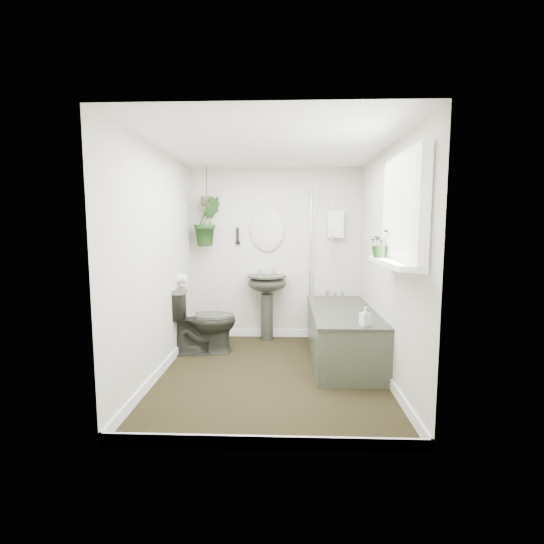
{
  "coord_description": "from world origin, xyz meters",
  "views": [
    {
      "loc": [
        0.15,
        -3.93,
        1.53
      ],
      "look_at": [
        0.0,
        0.15,
        1.05
      ],
      "focal_mm": 26.0,
      "sensor_mm": 36.0,
      "label": 1
    }
  ],
  "objects": [
    {
      "name": "bathtub",
      "position": [
        0.8,
        0.5,
        0.29
      ],
      "size": [
        0.72,
        1.72,
        0.58
      ],
      "primitive_type": null,
      "color": "#2B2D26",
      "rests_on": "floor"
    },
    {
      "name": "wall_left",
      "position": [
        -1.16,
        0.0,
        1.15
      ],
      "size": [
        0.02,
        2.8,
        2.3
      ],
      "primitive_type": "cube",
      "color": "silver",
      "rests_on": "ground"
    },
    {
      "name": "window_recess",
      "position": [
        1.09,
        -0.7,
        1.65
      ],
      "size": [
        0.08,
        1.0,
        0.9
      ],
      "primitive_type": "cube",
      "color": "white",
      "rests_on": "wall_right"
    },
    {
      "name": "bath_screen",
      "position": [
        0.47,
        0.99,
        1.28
      ],
      "size": [
        0.04,
        0.72,
        1.4
      ],
      "primitive_type": null,
      "color": "silver",
      "rests_on": "bathtub"
    },
    {
      "name": "wall_sconce",
      "position": [
        -0.51,
        1.36,
        1.4
      ],
      "size": [
        0.04,
        0.04,
        0.22
      ],
      "primitive_type": "cylinder",
      "color": "black",
      "rests_on": "wall_back"
    },
    {
      "name": "hanging_plant",
      "position": [
        -0.89,
        1.25,
        1.59
      ],
      "size": [
        0.45,
        0.42,
        0.65
      ],
      "primitive_type": "imported",
      "rotation": [
        0.0,
        0.0,
        0.49
      ],
      "color": "black",
      "rests_on": "ceiling"
    },
    {
      "name": "oval_mirror",
      "position": [
        -0.11,
        1.37,
        1.5
      ],
      "size": [
        0.46,
        0.03,
        0.62
      ],
      "primitive_type": "ellipsoid",
      "color": "#B0A79D",
      "rests_on": "wall_back"
    },
    {
      "name": "sill_plant",
      "position": [
        0.99,
        -0.4,
        1.37
      ],
      "size": [
        0.27,
        0.25,
        0.25
      ],
      "primitive_type": "imported",
      "rotation": [
        0.0,
        0.0,
        0.28
      ],
      "color": "black",
      "rests_on": "window_sill"
    },
    {
      "name": "toilet_roll_holder",
      "position": [
        -1.1,
        0.7,
        0.9
      ],
      "size": [
        0.11,
        0.11,
        0.11
      ],
      "primitive_type": "cylinder",
      "rotation": [
        0.0,
        1.57,
        0.0
      ],
      "color": "white",
      "rests_on": "wall_left"
    },
    {
      "name": "wall_front",
      "position": [
        0.0,
        -1.41,
        1.15
      ],
      "size": [
        2.3,
        0.02,
        2.3
      ],
      "primitive_type": "cube",
      "color": "silver",
      "rests_on": "ground"
    },
    {
      "name": "hanging_pot",
      "position": [
        -0.89,
        1.25,
        1.85
      ],
      "size": [
        0.16,
        0.16,
        0.12
      ],
      "primitive_type": "cylinder",
      "color": "#493D30",
      "rests_on": "ceiling"
    },
    {
      "name": "ceiling",
      "position": [
        0.0,
        0.0,
        2.31
      ],
      "size": [
        2.3,
        2.8,
        0.02
      ],
      "primitive_type": "cube",
      "color": "white",
      "rests_on": "ground"
    },
    {
      "name": "pedestal_sink",
      "position": [
        -0.11,
        1.24,
        0.44
      ],
      "size": [
        0.53,
        0.45,
        0.89
      ],
      "primitive_type": null,
      "rotation": [
        0.0,
        0.0,
        0.02
      ],
      "color": "#2B2D26",
      "rests_on": "floor"
    },
    {
      "name": "soap_bottle",
      "position": [
        0.91,
        -0.22,
        0.67
      ],
      "size": [
        0.11,
        0.11,
        0.19
      ],
      "primitive_type": "imported",
      "rotation": [
        0.0,
        0.0,
        0.41
      ],
      "color": "#352D2E",
      "rests_on": "bathtub"
    },
    {
      "name": "window_sill",
      "position": [
        1.02,
        -0.7,
        1.23
      ],
      "size": [
        0.18,
        1.0,
        0.04
      ],
      "primitive_type": "cube",
      "color": "white",
      "rests_on": "wall_right"
    },
    {
      "name": "floor",
      "position": [
        0.0,
        0.0,
        -0.01
      ],
      "size": [
        2.3,
        2.8,
        0.02
      ],
      "primitive_type": "cube",
      "color": "black",
      "rests_on": "ground"
    },
    {
      "name": "wall_back",
      "position": [
        0.0,
        1.41,
        1.15
      ],
      "size": [
        2.3,
        0.02,
        2.3
      ],
      "primitive_type": "cube",
      "color": "silver",
      "rests_on": "ground"
    },
    {
      "name": "shower_box",
      "position": [
        0.8,
        1.34,
        1.55
      ],
      "size": [
        0.2,
        0.1,
        0.35
      ],
      "primitive_type": "cube",
      "color": "white",
      "rests_on": "wall_back"
    },
    {
      "name": "toilet",
      "position": [
        -0.85,
        0.68,
        0.4
      ],
      "size": [
        0.84,
        0.58,
        0.79
      ],
      "primitive_type": "imported",
      "rotation": [
        0.0,
        0.0,
        1.76
      ],
      "color": "#2B2D26",
      "rests_on": "floor"
    },
    {
      "name": "wall_right",
      "position": [
        1.16,
        0.0,
        1.15
      ],
      "size": [
        0.02,
        2.8,
        2.3
      ],
      "primitive_type": "cube",
      "color": "silver",
      "rests_on": "ground"
    },
    {
      "name": "window_blinds",
      "position": [
        1.04,
        -0.7,
        1.65
      ],
      "size": [
        0.01,
        0.86,
        0.76
      ],
      "primitive_type": "cube",
      "color": "white",
      "rests_on": "wall_right"
    },
    {
      "name": "skirting",
      "position": [
        0.0,
        0.0,
        0.05
      ],
      "size": [
        2.3,
        2.8,
        0.1
      ],
      "primitive_type": "cube",
      "color": "white",
      "rests_on": "floor"
    }
  ]
}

